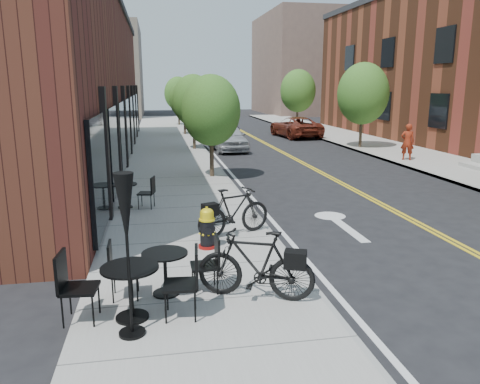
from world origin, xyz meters
TOP-DOWN VIEW (x-y plane):
  - ground at (0.00, 0.00)m, footprint 120.00×120.00m
  - sidewalk_near at (-2.00, 10.00)m, footprint 4.00×70.00m
  - sidewalk_far at (10.00, 10.00)m, footprint 4.00×70.00m
  - building_near at (-6.50, 14.00)m, footprint 5.00×28.00m
  - bg_building_left at (-8.00, 48.00)m, footprint 8.00×14.00m
  - bg_building_right at (16.00, 50.00)m, footprint 10.00×16.00m
  - tree_near_a at (-0.60, 9.00)m, footprint 2.20×2.20m
  - tree_near_b at (-0.60, 17.00)m, footprint 2.30×2.30m
  - tree_near_c at (-0.60, 25.00)m, footprint 2.10×2.10m
  - tree_near_d at (-0.60, 33.00)m, footprint 2.40×2.40m
  - tree_far_b at (8.60, 16.00)m, footprint 2.80×2.80m
  - tree_far_c at (8.60, 28.00)m, footprint 2.80×2.80m
  - fire_hydrant at (-1.67, 0.99)m, footprint 0.42×0.42m
  - bicycle_left at (-1.16, -1.57)m, footprint 2.00×1.24m
  - bicycle_right at (-0.96, 1.75)m, footprint 1.94×1.17m
  - bistro_set_a at (-2.60, -1.16)m, footprint 1.76×0.77m
  - bistro_set_b at (-3.12, -1.92)m, footprint 2.01×0.93m
  - bistro_set_c at (-3.60, 4.75)m, footprint 1.71×0.87m
  - patio_umbrella at (-3.10, -2.39)m, footprint 0.37×0.37m
  - parked_car_a at (1.24, 16.83)m, footprint 1.85×4.26m
  - parked_car_b at (1.60, 22.35)m, footprint 1.91×4.64m
  - parked_car_c at (1.60, 29.79)m, footprint 2.35×5.62m
  - parked_car_far at (6.82, 22.63)m, footprint 2.84×5.24m
  - pedestrian at (8.79, 11.35)m, footprint 0.71×0.59m

SIDE VIEW (x-z plane):
  - ground at x=0.00m, z-range 0.00..0.00m
  - sidewalk_near at x=-2.00m, z-range 0.00..0.12m
  - sidewalk_far at x=10.00m, z-range 0.00..0.12m
  - fire_hydrant at x=-1.67m, z-range 0.10..1.00m
  - bistro_set_c at x=-3.60m, z-range 0.12..1.02m
  - bistro_set_a at x=-2.60m, z-range 0.12..1.08m
  - bistro_set_b at x=-3.12m, z-range 0.12..1.19m
  - bicycle_right at x=-0.96m, z-range 0.12..1.25m
  - parked_car_far at x=6.82m, z-range 0.00..1.40m
  - bicycle_left at x=-1.16m, z-range 0.12..1.28m
  - parked_car_a at x=1.24m, z-range 0.00..1.43m
  - parked_car_b at x=1.60m, z-range 0.00..1.49m
  - parked_car_c at x=1.60m, z-range 0.00..1.62m
  - pedestrian at x=8.79m, z-range 0.12..1.79m
  - patio_umbrella at x=-3.10m, z-range 0.62..2.93m
  - tree_near_c at x=-0.60m, z-range 0.69..4.37m
  - tree_near_a at x=-0.60m, z-range 0.70..4.51m
  - tree_near_b at x=-0.60m, z-range 0.72..4.70m
  - tree_near_d at x=-0.60m, z-range 0.73..4.85m
  - tree_far_b at x=8.60m, z-range 0.75..5.37m
  - tree_far_c at x=8.60m, z-range 0.75..5.37m
  - building_near at x=-6.50m, z-range 0.00..7.00m
  - bg_building_left at x=-8.00m, z-range 0.00..10.00m
  - bg_building_right at x=16.00m, z-range 0.00..12.00m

